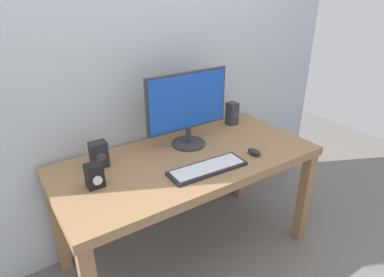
% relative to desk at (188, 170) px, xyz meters
% --- Properties ---
extents(ground_plane, '(6.00, 6.00, 0.00)m').
position_rel_desk_xyz_m(ground_plane, '(0.00, 0.00, -0.67)').
color(ground_plane, slate).
extents(wall_back, '(3.18, 0.04, 3.00)m').
position_rel_desk_xyz_m(wall_back, '(0.00, 0.42, 0.83)').
color(wall_back, '#B2BCC6').
rests_on(wall_back, ground_plane).
extents(desk, '(1.63, 0.76, 0.76)m').
position_rel_desk_xyz_m(desk, '(0.00, 0.00, 0.00)').
color(desk, '#936D47').
rests_on(desk, ground_plane).
extents(monitor, '(0.58, 0.22, 0.49)m').
position_rel_desk_xyz_m(monitor, '(0.10, 0.16, 0.36)').
color(monitor, '#333338').
rests_on(monitor, desk).
extents(keyboard_primary, '(0.48, 0.18, 0.02)m').
position_rel_desk_xyz_m(keyboard_primary, '(0.01, -0.19, 0.10)').
color(keyboard_primary, '#232328').
rests_on(keyboard_primary, desk).
extents(mouse, '(0.06, 0.10, 0.04)m').
position_rel_desk_xyz_m(mouse, '(0.36, -0.20, 0.11)').
color(mouse, '#232328').
rests_on(mouse, desk).
extents(speaker_right, '(0.07, 0.08, 0.17)m').
position_rel_desk_xyz_m(speaker_right, '(0.57, 0.26, 0.18)').
color(speaker_right, '#333338').
rests_on(speaker_right, desk).
extents(speaker_left, '(0.10, 0.07, 0.16)m').
position_rel_desk_xyz_m(speaker_left, '(-0.49, 0.19, 0.17)').
color(speaker_left, '#232328').
rests_on(speaker_left, desk).
extents(audio_controller, '(0.09, 0.08, 0.13)m').
position_rel_desk_xyz_m(audio_controller, '(-0.58, -0.01, 0.16)').
color(audio_controller, black).
rests_on(audio_controller, desk).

